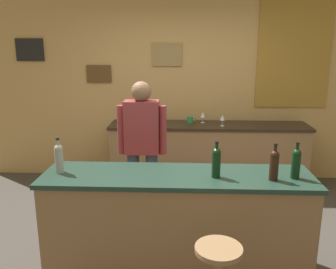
# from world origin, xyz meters

# --- Properties ---
(ground_plane) EXTENTS (10.00, 10.00, 0.00)m
(ground_plane) POSITION_xyz_m (0.00, 0.00, 0.00)
(ground_plane) COLOR #423D38
(back_wall) EXTENTS (6.00, 0.09, 2.80)m
(back_wall) POSITION_xyz_m (0.04, 2.03, 1.42)
(back_wall) COLOR tan
(back_wall) RESTS_ON ground_plane
(bar_counter) EXTENTS (2.29, 0.60, 0.92)m
(bar_counter) POSITION_xyz_m (0.00, -0.40, 0.46)
(bar_counter) COLOR olive
(bar_counter) RESTS_ON ground_plane
(side_counter) EXTENTS (2.77, 0.56, 0.90)m
(side_counter) POSITION_xyz_m (0.40, 1.65, 0.45)
(side_counter) COLOR olive
(side_counter) RESTS_ON ground_plane
(bartender) EXTENTS (0.52, 0.21, 1.62)m
(bartender) POSITION_xyz_m (-0.39, 0.40, 0.94)
(bartender) COLOR #384766
(bartender) RESTS_ON ground_plane
(wine_bottle_a) EXTENTS (0.07, 0.07, 0.31)m
(wine_bottle_a) POSITION_xyz_m (-1.00, -0.40, 1.06)
(wine_bottle_a) COLOR #999E99
(wine_bottle_a) RESTS_ON bar_counter
(wine_bottle_b) EXTENTS (0.07, 0.07, 0.31)m
(wine_bottle_b) POSITION_xyz_m (0.32, -0.45, 1.06)
(wine_bottle_b) COLOR black
(wine_bottle_b) RESTS_ON bar_counter
(wine_bottle_c) EXTENTS (0.07, 0.07, 0.31)m
(wine_bottle_c) POSITION_xyz_m (0.78, -0.50, 1.06)
(wine_bottle_c) COLOR black
(wine_bottle_c) RESTS_ON bar_counter
(wine_bottle_d) EXTENTS (0.07, 0.07, 0.31)m
(wine_bottle_d) POSITION_xyz_m (0.96, -0.45, 1.06)
(wine_bottle_d) COLOR black
(wine_bottle_d) RESTS_ON bar_counter
(wine_glass_a) EXTENTS (0.07, 0.07, 0.16)m
(wine_glass_a) POSITION_xyz_m (-0.84, 1.64, 1.01)
(wine_glass_a) COLOR silver
(wine_glass_a) RESTS_ON side_counter
(wine_glass_b) EXTENTS (0.07, 0.07, 0.16)m
(wine_glass_b) POSITION_xyz_m (0.32, 1.74, 1.01)
(wine_glass_b) COLOR silver
(wine_glass_b) RESTS_ON side_counter
(wine_glass_c) EXTENTS (0.07, 0.07, 0.16)m
(wine_glass_c) POSITION_xyz_m (0.58, 1.55, 1.01)
(wine_glass_c) COLOR silver
(wine_glass_c) RESTS_ON side_counter
(coffee_mug) EXTENTS (0.12, 0.08, 0.09)m
(coffee_mug) POSITION_xyz_m (0.14, 1.72, 0.95)
(coffee_mug) COLOR #338C4C
(coffee_mug) RESTS_ON side_counter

